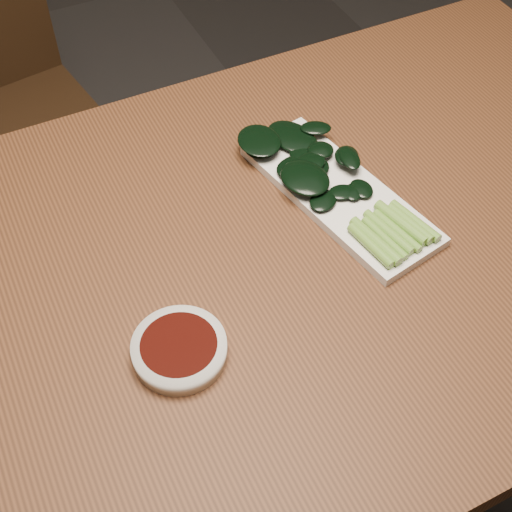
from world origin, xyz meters
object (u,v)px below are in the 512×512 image
object	(u,v)px
table	(257,290)
serving_plate	(339,194)
gai_lan	(323,176)
sauce_bowl	(179,349)

from	to	relation	value
table	serving_plate	distance (m)	0.18
serving_plate	gai_lan	distance (m)	0.03
table	serving_plate	size ratio (longest dim) A/B	4.19
sauce_bowl	serving_plate	size ratio (longest dim) A/B	0.34
sauce_bowl	serving_plate	xyz separation A→B (m)	(0.30, 0.14, -0.01)
gai_lan	sauce_bowl	bearing A→B (deg)	-149.58
sauce_bowl	gai_lan	distance (m)	0.34
table	gai_lan	distance (m)	0.19
sauce_bowl	table	bearing A→B (deg)	32.29
sauce_bowl	gai_lan	bearing A→B (deg)	30.42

